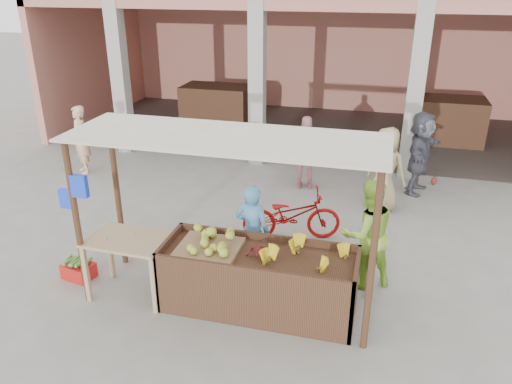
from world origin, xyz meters
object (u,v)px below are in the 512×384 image
(vendor_blue, at_px, (252,228))
(red_crate, at_px, (79,271))
(side_table, at_px, (128,247))
(motorcycle, at_px, (292,214))
(vendor_green, at_px, (367,231))
(fruit_stall, at_px, (258,282))

(vendor_blue, bearing_deg, red_crate, 25.87)
(side_table, xyz_separation_m, motorcycle, (1.87, 2.19, -0.30))
(vendor_blue, relative_size, vendor_green, 0.90)
(red_crate, distance_m, motorcycle, 3.52)
(vendor_blue, height_order, vendor_green, vendor_green)
(side_table, distance_m, vendor_blue, 1.78)
(motorcycle, bearing_deg, vendor_blue, 148.18)
(red_crate, relative_size, motorcycle, 0.26)
(fruit_stall, height_order, motorcycle, motorcycle)
(fruit_stall, relative_size, vendor_blue, 1.65)
(fruit_stall, height_order, vendor_green, vendor_green)
(fruit_stall, bearing_deg, motorcycle, 88.53)
(vendor_green, xyz_separation_m, motorcycle, (-1.29, 1.09, -0.41))
(fruit_stall, height_order, red_crate, fruit_stall)
(red_crate, xyz_separation_m, motorcycle, (2.85, 2.03, 0.34))
(side_table, xyz_separation_m, vendor_blue, (1.52, 0.92, 0.03))
(side_table, xyz_separation_m, vendor_green, (3.16, 1.10, 0.12))
(fruit_stall, relative_size, motorcycle, 1.48)
(red_crate, relative_size, vendor_blue, 0.28)
(side_table, bearing_deg, vendor_green, 21.13)
(vendor_blue, bearing_deg, side_table, 40.10)
(red_crate, bearing_deg, fruit_stall, 10.93)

